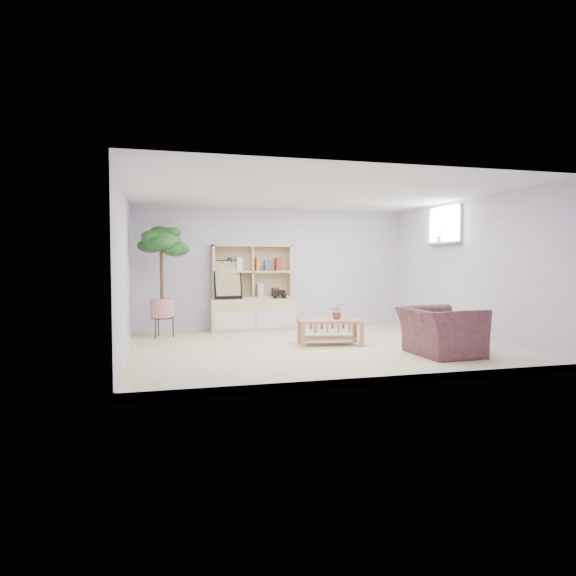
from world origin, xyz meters
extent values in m
cube|color=beige|center=(0.00, 0.00, 0.00)|extent=(5.50, 5.00, 0.01)
cube|color=white|center=(0.00, 0.00, 2.40)|extent=(5.50, 5.00, 0.01)
cube|color=silver|center=(0.00, 2.50, 1.20)|extent=(5.50, 0.01, 2.40)
cube|color=silver|center=(0.00, -2.50, 1.20)|extent=(5.50, 0.01, 2.40)
cube|color=silver|center=(-2.75, 0.00, 1.20)|extent=(0.01, 5.00, 2.40)
cube|color=silver|center=(2.75, 0.00, 1.20)|extent=(0.01, 5.00, 2.40)
cube|color=silver|center=(2.67, 0.60, 1.68)|extent=(0.14, 1.00, 0.04)
imported|color=#1A4C1A|center=(0.53, 0.21, 0.54)|extent=(0.29, 0.27, 0.26)
imported|color=#191E3E|center=(1.63, -1.07, 0.39)|extent=(0.96, 1.09, 0.79)
imported|color=#1B4819|center=(2.67, 0.67, 1.81)|extent=(0.15, 0.14, 0.22)
camera|label=1|loc=(-2.40, -7.56, 1.35)|focal=32.00mm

